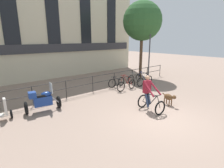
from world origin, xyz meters
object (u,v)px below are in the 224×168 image
Objects in this scene: dog at (169,97)px; parked_bicycle_mid_right at (136,80)px; parked_motorcycle at (42,100)px; parked_bicycle_far_end at (144,78)px; parked_bicycle_mid_left at (126,82)px; street_lamp at (150,50)px; cyclist_with_bike at (149,95)px; parked_bicycle_near_lamp at (116,85)px.

dog is 0.77× the size of parked_bicycle_mid_right.
parked_motorcycle is 8.03m from parked_bicycle_far_end.
parked_bicycle_mid_left is at bearing -77.87° from parked_motorcycle.
parked_motorcycle is 0.38× the size of street_lamp.
parked_bicycle_mid_left is at bearing -169.57° from street_lamp.
dog is at bearing -6.02° from cyclist_with_bike.
cyclist_with_bike is at bearing 177.03° from dog.
street_lamp is at bearing -164.21° from parked_bicycle_near_lamp.
street_lamp is (1.32, 0.60, 2.11)m from parked_bicycle_far_end.
parked_motorcycle is 1.41× the size of parked_bicycle_mid_right.
parked_bicycle_near_lamp is at bearing -4.90° from parked_bicycle_far_end.
parked_bicycle_mid_left and parked_bicycle_mid_right have the same top height.
cyclist_with_bike is 1.43× the size of parked_bicycle_near_lamp.
parked_bicycle_near_lamp is 1.93m from parked_bicycle_mid_right.
parked_bicycle_near_lamp is at bearing -2.46° from parked_bicycle_mid_left.
parked_bicycle_far_end is 0.26× the size of street_lamp.
parked_bicycle_mid_right is (7.05, 0.41, -0.20)m from parked_motorcycle.
parked_bicycle_near_lamp is at bearing -171.93° from street_lamp.
parked_bicycle_far_end is (4.08, 3.63, -0.41)m from cyclist_with_bike.
parked_bicycle_mid_right is at bearing 74.50° from dog.
parked_motorcycle is at bearing -173.82° from street_lamp.
parked_bicycle_mid_left is at bearing -4.90° from parked_bicycle_far_end.
parked_bicycle_near_lamp is at bearing -77.14° from parked_motorcycle.
parked_motorcycle is 1.41× the size of parked_bicycle_near_lamp.
parked_bicycle_far_end is at bearing 63.88° from dog.
street_lamp is at bearing -172.03° from parked_bicycle_mid_left.
street_lamp is (2.28, 0.60, 2.11)m from parked_bicycle_mid_right.
parked_motorcycle reaches higher than dog.
parked_bicycle_near_lamp is at bearing 7.10° from parked_bicycle_mid_right.
cyclist_with_bike is 1.02× the size of parked_motorcycle.
cyclist_with_bike is 1.86× the size of dog.
dog is 0.79× the size of parked_bicycle_far_end.
parked_bicycle_mid_left is 0.96× the size of parked_bicycle_mid_right.
parked_bicycle_mid_right is 1.02× the size of parked_bicycle_far_end.
parked_motorcycle reaches higher than parked_bicycle_mid_right.
parked_motorcycle is at bearing 155.34° from dog.
parked_bicycle_near_lamp is at bearing 101.20° from dog.
cyclist_with_bike is 1.49× the size of parked_bicycle_mid_left.
parked_bicycle_near_lamp is 1.02× the size of parked_bicycle_far_end.
parked_bicycle_near_lamp is (1.18, 3.63, -0.41)m from cyclist_with_bike.
parked_motorcycle is 1.44× the size of parked_bicycle_far_end.
parked_bicycle_far_end is (1.93, 0.00, 0.00)m from parked_bicycle_mid_left.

